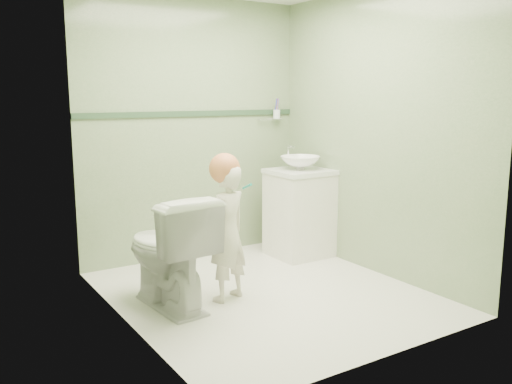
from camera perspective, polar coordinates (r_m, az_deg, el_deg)
ground at (r=4.34m, az=1.08°, el=-10.48°), size 2.50×2.50×0.00m
room_shell at (r=4.08m, az=1.14°, el=5.50°), size 2.50×2.54×2.40m
trim_stripe at (r=5.14m, az=-6.58°, el=8.08°), size 2.20×0.02×0.05m
vanity at (r=5.25m, az=4.53°, el=-2.32°), size 0.52×0.50×0.80m
counter at (r=5.17m, az=4.59°, el=2.12°), size 0.54×0.52×0.04m
basin at (r=5.16m, az=4.61°, el=3.04°), size 0.37×0.37×0.13m
faucet at (r=5.30m, az=3.41°, el=4.11°), size 0.03×0.13×0.18m
cup_holder at (r=5.55m, az=2.09°, el=8.11°), size 0.26×0.07×0.21m
toilet at (r=4.02m, az=-9.12°, el=-6.05°), size 0.54×0.86×0.84m
toddler at (r=4.08m, az=-3.04°, el=-4.27°), size 0.44×0.36×1.03m
hair_cap at (r=4.01m, az=-3.28°, el=2.44°), size 0.23×0.23×0.23m
teal_toothbrush at (r=3.99m, az=-1.04°, el=0.65°), size 0.10×0.14×0.08m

